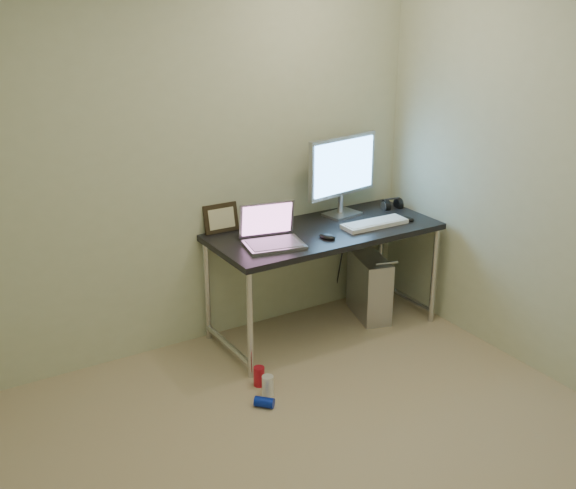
{
  "coord_description": "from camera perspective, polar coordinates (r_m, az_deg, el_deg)",
  "views": [
    {
      "loc": [
        -1.69,
        -2.37,
        2.36
      ],
      "look_at": [
        0.4,
        1.06,
        0.85
      ],
      "focal_mm": 45.0,
      "sensor_mm": 36.0,
      "label": 1
    }
  ],
  "objects": [
    {
      "name": "mouse_left",
      "position": [
        4.67,
        3.13,
        0.71
      ],
      "size": [
        0.11,
        0.14,
        0.04
      ],
      "primitive_type": "ellipsoid",
      "rotation": [
        0.0,
        0.0,
        0.35
      ],
      "color": "black",
      "rests_on": "desk"
    },
    {
      "name": "laptop",
      "position": [
        4.57,
        -1.33,
        0.79
      ],
      "size": [
        0.42,
        0.36,
        0.25
      ],
      "rotation": [
        0.0,
        0.0,
        -0.2
      ],
      "color": "#AAABB1",
      "rests_on": "desk"
    },
    {
      "name": "can_white",
      "position": [
        4.37,
        -1.61,
        -11.09
      ],
      "size": [
        0.09,
        0.09,
        0.13
      ],
      "primitive_type": "cylinder",
      "rotation": [
        0.0,
        0.0,
        -0.44
      ],
      "color": "white",
      "rests_on": "ground"
    },
    {
      "name": "keyboard",
      "position": [
        4.94,
        6.85,
        1.64
      ],
      "size": [
        0.47,
        0.16,
        0.03
      ],
      "primitive_type": "cube",
      "rotation": [
        0.0,
        0.0,
        -0.02
      ],
      "color": "white",
      "rests_on": "desk"
    },
    {
      "name": "wall_back",
      "position": [
        4.58,
        -8.9,
        6.36
      ],
      "size": [
        3.5,
        0.02,
        2.5
      ],
      "primitive_type": "cube",
      "color": "beige",
      "rests_on": "ground"
    },
    {
      "name": "can_red",
      "position": [
        4.46,
        -2.3,
        -10.36
      ],
      "size": [
        0.07,
        0.07,
        0.12
      ],
      "primitive_type": "cylinder",
      "rotation": [
        0.0,
        0.0,
        -0.01
      ],
      "color": "red",
      "rests_on": "ground"
    },
    {
      "name": "floor",
      "position": [
        3.74,
        3.36,
        -18.5
      ],
      "size": [
        3.5,
        3.5,
        0.0
      ],
      "primitive_type": "plane",
      "color": "tan",
      "rests_on": "ground"
    },
    {
      "name": "cable_a",
      "position": [
        5.39,
        4.29,
        -0.75
      ],
      "size": [
        0.01,
        0.16,
        0.69
      ],
      "primitive_type": "cylinder",
      "rotation": [
        0.21,
        0.0,
        0.0
      ],
      "color": "black",
      "rests_on": "ground"
    },
    {
      "name": "picture_frame",
      "position": [
        4.79,
        -5.33,
        2.1
      ],
      "size": [
        0.24,
        0.08,
        0.19
      ],
      "primitive_type": "cube",
      "rotation": [
        -0.21,
        0.0,
        -0.03
      ],
      "color": "black",
      "rests_on": "desk"
    },
    {
      "name": "can_blue",
      "position": [
        4.28,
        -1.89,
        -12.35
      ],
      "size": [
        0.12,
        0.12,
        0.06
      ],
      "primitive_type": "cylinder",
      "rotation": [
        1.57,
        0.0,
        0.76
      ],
      "color": "#0920A4",
      "rests_on": "ground"
    },
    {
      "name": "mouse_right",
      "position": [
        5.08,
        9.41,
        2.1
      ],
      "size": [
        0.09,
        0.12,
        0.04
      ],
      "primitive_type": "ellipsoid",
      "rotation": [
        0.0,
        0.0,
        0.24
      ],
      "color": "black",
      "rests_on": "desk"
    },
    {
      "name": "monitor",
      "position": [
        5.06,
        4.33,
        5.92
      ],
      "size": [
        0.6,
        0.21,
        0.57
      ],
      "rotation": [
        0.0,
        0.0,
        0.16
      ],
      "color": "#AAABB1",
      "rests_on": "desk"
    },
    {
      "name": "tower_computer",
      "position": [
        5.28,
        6.44,
        -3.3
      ],
      "size": [
        0.31,
        0.47,
        0.49
      ],
      "rotation": [
        0.0,
        0.0,
        -0.28
      ],
      "color": "#B0B0B4",
      "rests_on": "ground"
    },
    {
      "name": "webcam",
      "position": [
        4.86,
        -2.85,
        2.46
      ],
      "size": [
        0.05,
        0.04,
        0.13
      ],
      "rotation": [
        0.0,
        0.0,
        0.2
      ],
      "color": "silver",
      "rests_on": "desk"
    },
    {
      "name": "cable_b",
      "position": [
        5.44,
        5.18,
        -0.83
      ],
      "size": [
        0.02,
        0.11,
        0.71
      ],
      "primitive_type": "cylinder",
      "rotation": [
        0.14,
        0.0,
        0.09
      ],
      "color": "black",
      "rests_on": "ground"
    },
    {
      "name": "headphones",
      "position": [
        5.33,
        8.24,
        3.12
      ],
      "size": [
        0.15,
        0.09,
        0.1
      ],
      "rotation": [
        0.0,
        0.0,
        -0.15
      ],
      "color": "black",
      "rests_on": "desk"
    },
    {
      "name": "desk",
      "position": [
        4.88,
        2.87,
        0.33
      ],
      "size": [
        1.56,
        0.68,
        0.75
      ],
      "color": "black",
      "rests_on": "ground"
    }
  ]
}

